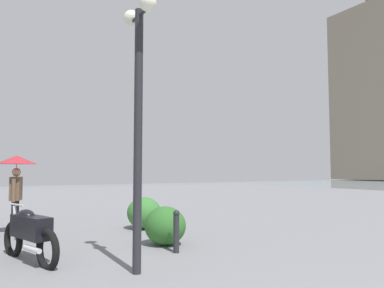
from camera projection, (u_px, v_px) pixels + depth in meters
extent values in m
cylinder|color=#232328|center=(138.00, 139.00, 6.13)|extent=(0.14, 0.14, 4.34)
cylinder|color=#232328|center=(139.00, 16.00, 6.28)|extent=(0.70, 0.06, 0.06)
sphere|color=#EAEACC|center=(148.00, 3.00, 5.98)|extent=(0.28, 0.28, 0.28)
sphere|color=#EAEACC|center=(131.00, 18.00, 6.58)|extent=(0.28, 0.28, 0.28)
torus|color=black|center=(48.00, 250.00, 6.33)|extent=(0.73, 0.31, 0.72)
torus|color=black|center=(13.00, 239.00, 7.33)|extent=(0.73, 0.31, 0.72)
cube|color=black|center=(31.00, 227.00, 6.82)|extent=(1.15, 0.61, 0.40)
ellipsoid|color=black|center=(26.00, 216.00, 6.99)|extent=(0.50, 0.39, 0.24)
cylinder|color=silver|center=(15.00, 223.00, 7.31)|extent=(0.19, 0.11, 0.66)
cylinder|color=silver|center=(17.00, 205.00, 7.29)|extent=(0.59, 0.20, 0.04)
cylinder|color=silver|center=(32.00, 249.00, 6.42)|extent=(0.55, 0.24, 0.09)
cylinder|color=black|center=(14.00, 218.00, 9.48)|extent=(0.14, 0.14, 0.90)
cylinder|color=black|center=(16.00, 217.00, 9.67)|extent=(0.14, 0.14, 0.90)
cube|color=brown|center=(16.00, 189.00, 9.63)|extent=(0.45, 0.35, 0.60)
sphere|color=tan|center=(16.00, 172.00, 9.66)|extent=(0.22, 0.22, 0.22)
cylinder|color=brown|center=(13.00, 190.00, 9.37)|extent=(0.10, 0.10, 0.58)
cylinder|color=brown|center=(18.00, 189.00, 9.88)|extent=(0.10, 0.10, 0.58)
cone|color=#B22833|center=(17.00, 160.00, 9.68)|extent=(1.00, 1.00, 0.22)
cylinder|color=gray|center=(16.00, 176.00, 9.65)|extent=(0.02, 0.02, 0.80)
cylinder|color=#232328|center=(176.00, 234.00, 7.53)|extent=(0.12, 0.12, 0.74)
sphere|color=#232328|center=(176.00, 213.00, 7.56)|extent=(0.13, 0.13, 0.13)
cylinder|color=#232328|center=(167.00, 226.00, 8.94)|extent=(0.12, 0.12, 0.62)
sphere|color=#232328|center=(168.00, 212.00, 8.97)|extent=(0.13, 0.13, 0.13)
ellipsoid|color=#387533|center=(144.00, 213.00, 10.60)|extent=(1.05, 0.94, 0.89)
ellipsoid|color=#2D6628|center=(165.00, 226.00, 8.31)|extent=(1.00, 0.90, 0.85)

